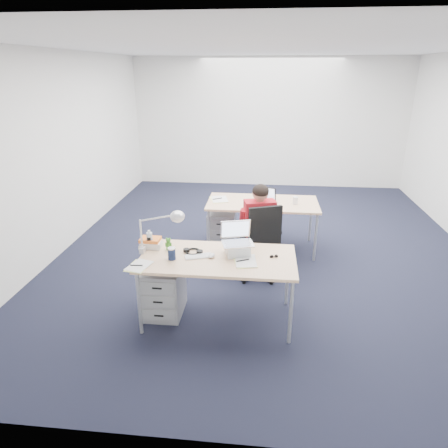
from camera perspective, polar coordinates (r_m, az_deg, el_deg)
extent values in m
plane|color=black|center=(6.16, 5.97, -3.16)|extent=(7.00, 7.00, 0.00)
cube|color=silver|center=(9.18, 6.45, 14.06)|extent=(6.00, 0.02, 2.80)
cube|color=silver|center=(2.40, 6.72, -7.21)|extent=(6.00, 0.02, 2.80)
cube|color=silver|center=(6.43, -21.70, 9.64)|extent=(0.02, 7.00, 2.80)
cube|color=white|center=(5.61, 7.15, 23.84)|extent=(6.00, 7.00, 0.01)
cube|color=#DCAB7F|center=(4.12, -0.92, -4.97)|extent=(1.60, 0.80, 0.03)
cylinder|color=#B7BABC|center=(4.15, -12.02, -11.05)|extent=(0.04, 0.04, 0.70)
cylinder|color=#B7BABC|center=(3.98, 9.52, -12.33)|extent=(0.04, 0.04, 0.70)
cylinder|color=#B7BABC|center=(4.73, -9.51, -6.58)|extent=(0.04, 0.04, 0.70)
cylinder|color=#B7BABC|center=(4.58, 9.07, -7.50)|extent=(0.04, 0.04, 0.70)
cube|color=#DCAB7F|center=(5.83, 5.54, 3.00)|extent=(1.60, 0.80, 0.03)
cylinder|color=#B7BABC|center=(5.69, -2.21, -1.34)|extent=(0.04, 0.04, 0.70)
cylinder|color=#B7BABC|center=(5.68, 12.95, -1.91)|extent=(0.04, 0.04, 0.70)
cylinder|color=#B7BABC|center=(6.33, -1.33, 1.09)|extent=(0.04, 0.04, 0.70)
cylinder|color=#B7BABC|center=(6.33, 12.27, 0.58)|extent=(0.04, 0.04, 0.70)
cylinder|color=black|center=(5.22, 4.85, -4.81)|extent=(0.04, 0.04, 0.39)
cube|color=black|center=(5.13, 4.92, -2.73)|extent=(0.56, 0.56, 0.07)
cube|color=black|center=(4.82, 5.89, -0.31)|extent=(0.40, 0.19, 0.49)
cube|color=red|center=(5.03, 5.08, 0.50)|extent=(0.42, 0.29, 0.52)
sphere|color=tan|center=(4.91, 5.22, 4.45)|extent=(0.20, 0.20, 0.20)
cube|color=#96979B|center=(4.48, -8.55, -9.31)|extent=(0.40, 0.50, 0.55)
cube|color=#96979B|center=(6.05, -0.29, -0.67)|extent=(0.40, 0.50, 0.55)
cube|color=white|center=(4.13, -3.69, -4.60)|extent=(0.30, 0.20, 0.01)
ellipsoid|color=white|center=(4.11, -1.79, -4.53)|extent=(0.08, 0.11, 0.04)
cylinder|color=#152144|center=(4.08, -7.48, -4.21)|extent=(0.10, 0.10, 0.13)
cylinder|color=silver|center=(4.34, -10.58, -2.17)|extent=(0.08, 0.08, 0.21)
cube|color=silver|center=(4.39, -10.42, -2.64)|extent=(0.24, 0.19, 0.10)
cube|color=black|center=(4.33, -10.64, -2.73)|extent=(0.04, 0.03, 0.14)
cube|color=#F6FF93|center=(4.01, -12.16, -5.91)|extent=(0.24, 0.30, 0.01)
cube|color=#F6FF93|center=(4.02, 2.97, -5.34)|extent=(0.25, 0.32, 0.01)
cylinder|color=white|center=(5.79, 10.16, 3.32)|extent=(0.09, 0.09, 0.11)
cube|color=white|center=(5.90, -0.75, 3.52)|extent=(0.30, 0.37, 0.01)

